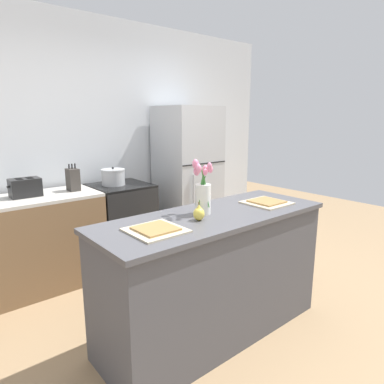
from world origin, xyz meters
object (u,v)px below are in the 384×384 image
flower_vase (203,192)px  knife_block (73,180)px  stove_range (122,224)px  cooking_pot (113,177)px  refrigerator (188,177)px  plate_setting_left (156,230)px  plate_setting_right (267,202)px  pear_figurine (199,213)px  toaster (25,187)px

flower_vase → knife_block: size_ratio=1.45×
stove_range → cooking_pot: size_ratio=3.56×
refrigerator → stove_range: bearing=-180.0°
flower_vase → plate_setting_left: bearing=-167.3°
flower_vase → plate_setting_left: 0.51m
cooking_pot → knife_block: (-0.44, -0.00, 0.02)m
plate_setting_right → knife_block: (-0.94, 1.67, 0.06)m
cooking_pot → stove_range: bearing=-22.5°
pear_figurine → plate_setting_right: 0.72m
flower_vase → plate_setting_left: flower_vase is taller
cooking_pot → knife_block: knife_block is taller
plate_setting_right → toaster: size_ratio=1.16×
plate_setting_left → toaster: bearing=100.4°
stove_range → knife_block: knife_block is taller
cooking_pot → knife_block: 0.44m
toaster → knife_block: 0.44m
plate_setting_right → stove_range: bearing=104.8°
flower_vase → knife_block: (-0.35, 1.56, -0.09)m
pear_figurine → cooking_pot: (0.22, 1.67, -0.00)m
refrigerator → toaster: (-1.90, 0.04, 0.11)m
flower_vase → pear_figurine: 0.20m
plate_setting_left → plate_setting_right: bearing=0.0°
pear_figurine → knife_block: bearing=97.6°
stove_range → toaster: toaster is taller
stove_range → plate_setting_left: (-0.64, -1.65, 0.50)m
refrigerator → plate_setting_left: 2.29m
flower_vase → knife_block: 1.60m
pear_figurine → plate_setting_left: (-0.35, -0.00, -0.04)m
pear_figurine → plate_setting_right: size_ratio=0.39×
plate_setting_left → toaster: size_ratio=1.16×
plate_setting_left → knife_block: (0.13, 1.67, 0.06)m
toaster → cooking_pot: (0.88, -0.01, 0.00)m
toaster → cooking_pot: size_ratio=1.10×
toaster → cooking_pot: 0.88m
flower_vase → refrigerator: bearing=54.3°
refrigerator → plate_setting_left: bearing=-133.9°
stove_range → pear_figurine: bearing=-99.8°
pear_figurine → knife_block: size_ratio=0.47×
knife_block → toaster: bearing=177.5°
toaster → knife_block: knife_block is taller
cooking_pot → plate_setting_right: bearing=-73.4°
cooking_pot → knife_block: bearing=-179.4°
refrigerator → pear_figurine: 2.06m
flower_vase → toaster: 1.77m
plate_setting_right → toaster: 2.18m
cooking_pot → flower_vase: bearing=-93.5°
refrigerator → plate_setting_right: 1.73m
plate_setting_right → cooking_pot: size_ratio=1.27×
stove_range → plate_setting_left: plate_setting_left is taller
knife_block → refrigerator: bearing=-0.8°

